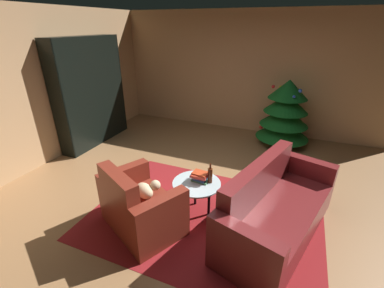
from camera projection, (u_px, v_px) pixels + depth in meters
The scene contains 11 objects.
ground_plane at pixel (199, 200), 3.79m from camera, with size 7.32×7.32×0.00m, color #9B6E45.
wall_back at pixel (249, 74), 5.81m from camera, with size 6.14×0.06×2.64m, color tan.
wall_left at pixel (29, 92), 4.29m from camera, with size 0.06×6.22×2.64m, color tan.
area_rug at pixel (204, 217), 3.46m from camera, with size 2.95×2.13×0.01m, color maroon.
bookshelf_unit at pixel (94, 94), 5.35m from camera, with size 0.34×1.68×2.14m.
armchair_red at pixel (140, 207), 3.17m from camera, with size 1.21×1.07×0.87m.
couch_red at pixel (275, 211), 3.10m from camera, with size 1.28×2.03×0.88m.
coffee_table at pixel (197, 186), 3.38m from camera, with size 0.63×0.63×0.47m.
book_stack_on_table at pixel (200, 177), 3.36m from camera, with size 0.23×0.18×0.13m.
bottle_on_table at pixel (210, 175), 3.32m from camera, with size 0.06×0.06×0.27m.
decorated_tree at pixel (285, 113), 5.27m from camera, with size 1.07×1.07×1.37m.
Camera 1 is at (1.09, -2.90, 2.34)m, focal length 24.26 mm.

